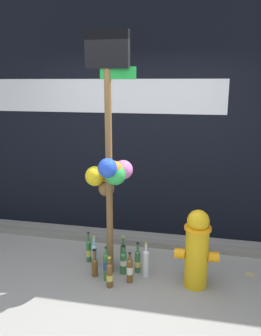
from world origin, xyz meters
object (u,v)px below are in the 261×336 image
at_px(bottle_6, 110,275).
at_px(bottle_9, 138,261).
at_px(bottle_2, 123,255).
at_px(bottle_8, 89,251).
at_px(bottle_3, 94,254).
at_px(bottle_0, 130,270).
at_px(bottle_5, 106,266).
at_px(fire_hydrant, 197,248).
at_px(bottle_7, 123,262).
at_px(bottle_4, 109,254).
at_px(bottle_1, 95,266).
at_px(memorial_post, 109,153).
at_px(bottle_10, 146,262).

relative_size(bottle_6, bottle_9, 0.95).
xyz_separation_m(bottle_2, bottle_8, (-0.43, 0.05, -0.02)).
xyz_separation_m(bottle_3, bottle_9, (0.52, -0.02, -0.02)).
bearing_deg(bottle_0, bottle_5, -176.10).
height_order(fire_hydrant, bottle_8, fire_hydrant).
distance_m(fire_hydrant, bottle_7, 0.85).
relative_size(bottle_0, bottle_3, 0.91).
height_order(bottle_4, bottle_6, bottle_4).
relative_size(bottle_1, bottle_8, 0.84).
bearing_deg(bottle_6, bottle_8, 129.70).
xyz_separation_m(bottle_1, bottle_5, (0.15, -0.06, 0.04)).
xyz_separation_m(memorial_post, fire_hydrant, (0.94, -0.06, -0.95)).
height_order(bottle_2, bottle_5, bottle_2).
distance_m(bottle_8, bottle_10, 0.74).
xyz_separation_m(fire_hydrant, bottle_6, (-0.88, -0.21, -0.29)).
xyz_separation_m(bottle_4, bottle_9, (0.35, -0.07, -0.01)).
xyz_separation_m(bottle_8, bottle_9, (0.62, -0.11, -0.00)).
distance_m(bottle_1, bottle_10, 0.57).
xyz_separation_m(bottle_0, bottle_5, (-0.26, -0.02, 0.02)).
height_order(bottle_0, bottle_5, bottle_5).
distance_m(bottle_0, bottle_7, 0.19).
height_order(fire_hydrant, bottle_4, fire_hydrant).
xyz_separation_m(fire_hydrant, bottle_5, (-0.95, -0.10, -0.26)).
height_order(bottle_1, bottle_8, bottle_8).
relative_size(memorial_post, bottle_7, 7.56).
bearing_deg(bottle_9, bottle_1, -158.85).
relative_size(fire_hydrant, bottle_1, 2.65).
xyz_separation_m(bottle_1, bottle_4, (0.10, 0.24, 0.03)).
bearing_deg(fire_hydrant, bottle_7, 174.87).
xyz_separation_m(memorial_post, bottle_5, (-0.01, -0.16, -1.21)).
xyz_separation_m(bottle_0, bottle_4, (-0.31, 0.28, 0.01)).
bearing_deg(bottle_0, bottle_1, 174.57).
xyz_separation_m(memorial_post, bottle_9, (0.29, 0.07, -1.24)).
xyz_separation_m(bottle_4, bottle_6, (0.12, -0.42, -0.01)).
xyz_separation_m(bottle_3, bottle_7, (0.37, -0.08, -0.01)).
height_order(memorial_post, bottle_1, memorial_post).
bearing_deg(bottle_0, memorial_post, 149.67).
xyz_separation_m(bottle_9, bottle_10, (0.10, -0.06, 0.03)).
bearing_deg(bottle_7, bottle_9, 21.84).
relative_size(memorial_post, bottle_6, 7.51).
height_order(bottle_2, bottle_7, bottle_2).
bearing_deg(bottle_3, bottle_7, -12.42).
bearing_deg(bottle_2, bottle_9, -19.36).
bearing_deg(bottle_8, bottle_4, -9.72).
relative_size(bottle_7, bottle_8, 0.90).
relative_size(bottle_7, bottle_9, 0.95).
height_order(bottle_6, bottle_7, bottle_6).
bearing_deg(bottle_8, memorial_post, -29.56).
bearing_deg(bottle_10, bottle_4, 164.18).
xyz_separation_m(memorial_post, bottle_7, (0.14, 0.01, -1.24)).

